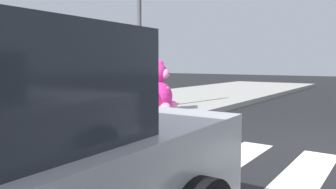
% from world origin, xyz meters
% --- Properties ---
extents(sidewalk, '(28.00, 4.40, 0.15)m').
position_xyz_m(sidewalk, '(0.00, 5.20, 0.07)').
color(sidewalk, '#9E9B93').
rests_on(sidewalk, ground_plane).
extents(sign_pole, '(0.56, 0.11, 3.20)m').
position_xyz_m(sign_pole, '(1.00, 4.40, 1.85)').
color(sign_pole, '#4C4C51').
rests_on(sign_pole, sidewalk).
extents(plush_pink_large, '(0.89, 0.82, 1.17)m').
position_xyz_m(plush_pink_large, '(0.95, 3.82, 0.62)').
color(plush_pink_large, '#F22D93').
rests_on(plush_pink_large, sidewalk).
extents(plush_yellow, '(0.42, 0.39, 0.55)m').
position_xyz_m(plush_yellow, '(1.90, 4.44, 0.37)').
color(plush_yellow, yellow).
rests_on(plush_yellow, sidewalk).
extents(plush_white, '(0.41, 0.47, 0.61)m').
position_xyz_m(plush_white, '(0.94, 5.49, 0.40)').
color(plush_white, white).
rests_on(plush_white, sidewalk).
extents(plush_lime, '(0.44, 0.44, 0.62)m').
position_xyz_m(plush_lime, '(1.40, 5.22, 0.40)').
color(plush_lime, '#8CD133').
rests_on(plush_lime, sidewalk).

